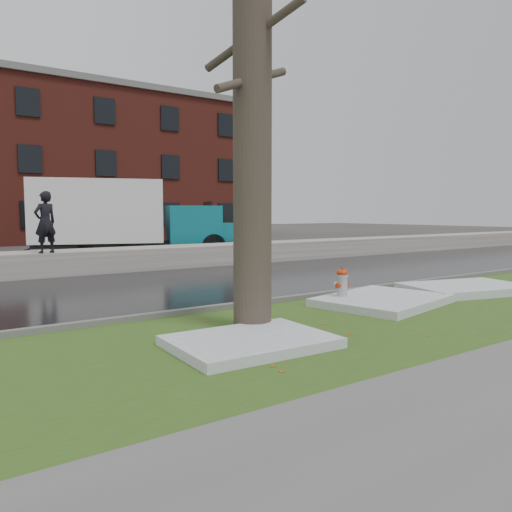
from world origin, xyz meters
TOP-DOWN VIEW (x-y plane):
  - ground at (0.00, 0.00)m, footprint 120.00×120.00m
  - verge at (0.00, -1.25)m, footprint 60.00×4.50m
  - road at (0.00, 4.50)m, footprint 60.00×7.00m
  - parking_lot at (0.00, 13.00)m, footprint 60.00×9.00m
  - curb at (0.00, 1.00)m, footprint 60.00×0.15m
  - snowbank at (0.00, 8.70)m, footprint 60.00×1.60m
  - brick_building at (2.00, 30.00)m, footprint 26.00×12.00m
  - bg_tree_right at (16.00, 24.00)m, footprint 1.40×1.62m
  - fire_hydrant at (1.14, 0.10)m, footprint 0.37×0.33m
  - tree at (-1.66, -0.70)m, footprint 1.58×1.85m
  - box_truck at (1.20, 12.88)m, footprint 9.74×4.84m
  - worker at (-2.90, 8.10)m, footprint 0.76×0.61m
  - snow_patch_near at (1.79, -0.43)m, footprint 2.96×2.50m
  - snow_patch_far at (-2.29, -1.56)m, footprint 2.26×1.68m
  - snow_patch_side at (4.65, -0.52)m, footprint 3.16×2.43m

SIDE VIEW (x-z plane):
  - ground at x=0.00m, z-range 0.00..0.00m
  - road at x=0.00m, z-range 0.00..0.03m
  - parking_lot at x=0.00m, z-range 0.00..0.03m
  - verge at x=0.00m, z-range 0.00..0.04m
  - curb at x=0.00m, z-range 0.00..0.14m
  - snow_patch_far at x=-2.29m, z-range 0.04..0.18m
  - snow_patch_near at x=1.79m, z-range 0.04..0.20m
  - snow_patch_side at x=4.65m, z-range 0.04..0.22m
  - snowbank at x=0.00m, z-range 0.00..0.75m
  - fire_hydrant at x=1.14m, z-range 0.06..0.82m
  - worker at x=-2.90m, z-range 0.75..2.55m
  - box_truck at x=1.20m, z-range 0.09..3.35m
  - bg_tree_right at x=16.00m, z-range 0.08..6.58m
  - tree at x=-1.66m, z-range 0.07..7.76m
  - brick_building at x=2.00m, z-range 0.00..10.00m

